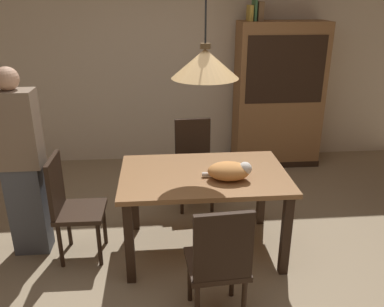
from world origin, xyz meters
TOP-DOWN VIEW (x-y plane):
  - ground at (0.00, 0.00)m, footprint 10.00×10.00m
  - back_wall at (0.00, 2.65)m, footprint 6.40×0.10m
  - dining_table at (0.14, 0.39)m, footprint 1.40×0.90m
  - chair_far_back at (0.13, 1.27)m, footprint 0.42×0.42m
  - chair_near_front at (0.14, -0.49)m, footprint 0.43×0.43m
  - chair_left_side at (-0.99, 0.39)m, footprint 0.41×0.41m
  - cat_sleeping at (0.33, 0.25)m, footprint 0.39×0.25m
  - pendant_lamp at (0.14, 0.39)m, footprint 0.52×0.52m
  - hutch_bookcase at (1.32, 2.32)m, footprint 1.12×0.45m
  - book_yellow_short at (0.90, 2.32)m, footprint 0.04×0.20m
  - book_green_slim at (0.95, 2.32)m, footprint 0.03×0.20m
  - book_brown_thick at (1.01, 2.32)m, footprint 0.06×0.24m
  - person_standing at (-1.38, 0.52)m, footprint 0.36×0.22m

SIDE VIEW (x-z plane):
  - ground at x=0.00m, z-range 0.00..0.00m
  - chair_far_back at x=0.13m, z-range 0.05..0.98m
  - chair_near_front at x=0.14m, z-range 0.05..0.98m
  - chair_left_side at x=-0.99m, z-range 0.05..0.98m
  - dining_table at x=0.14m, z-range 0.27..1.02m
  - person_standing at x=-1.38m, z-range 0.01..1.65m
  - cat_sleeping at x=0.33m, z-range 0.75..0.90m
  - hutch_bookcase at x=1.32m, z-range -0.04..1.81m
  - back_wall at x=0.00m, z-range 0.00..2.90m
  - pendant_lamp at x=0.14m, z-range 1.01..2.31m
  - book_yellow_short at x=0.90m, z-range 1.85..2.03m
  - book_brown_thick at x=1.01m, z-range 1.85..2.07m
  - book_green_slim at x=0.95m, z-range 1.85..2.11m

